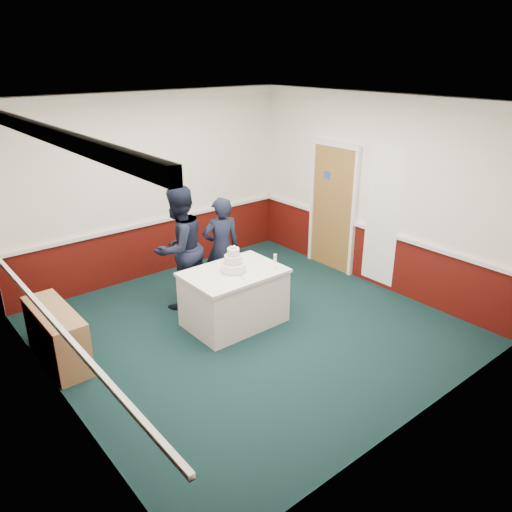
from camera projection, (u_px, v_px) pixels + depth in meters
ground at (250, 328)px, 6.86m from camera, size 5.00×5.00×0.00m
room_shell at (225, 179)px, 6.61m from camera, size 5.00×5.00×3.00m
sideboard at (57, 336)px, 6.02m from camera, size 0.41×1.20×0.70m
cake_table at (234, 297)px, 6.86m from camera, size 1.32×0.92×0.79m
wedding_cake at (233, 264)px, 6.68m from camera, size 0.35×0.35×0.36m
cake_knife at (241, 276)px, 6.56m from camera, size 0.06×0.22×0.00m
champagne_flute at (275, 259)px, 6.76m from camera, size 0.05×0.05×0.21m
person_man at (179, 248)px, 7.20m from camera, size 1.03×0.89×1.81m
person_woman at (221, 248)px, 7.50m from camera, size 0.66×0.53×1.58m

